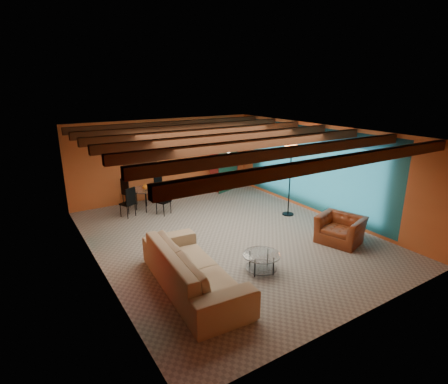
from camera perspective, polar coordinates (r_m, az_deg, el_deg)
room at (r=8.69m, az=0.31°, el=7.50°), size 6.52×8.01×2.71m
sofa at (r=6.95m, az=-5.02°, el=-12.11°), size 1.35×3.03×0.86m
armchair at (r=9.30m, az=18.31°, el=-5.74°), size 1.19×1.28×0.68m
coffee_table at (r=7.62m, az=6.08°, el=-11.30°), size 1.03×1.03×0.41m
dining_table at (r=11.30m, az=-12.57°, el=-0.54°), size 2.35×2.35×0.93m
armoire at (r=13.10m, az=0.03°, el=4.40°), size 1.16×0.85×1.84m
floor_lamp at (r=10.60m, az=10.60°, el=1.79°), size 0.58×0.58×2.13m
ceiling_fan at (r=8.60m, az=0.71°, el=7.39°), size 1.50×1.50×0.44m
painting at (r=11.88m, az=-13.50°, el=6.18°), size 1.05×0.03×0.65m
potted_plant at (r=12.90m, az=0.03°, el=9.38°), size 0.44×0.39×0.45m
vase at (r=11.14m, az=-12.75°, el=2.18°), size 0.20×0.20×0.18m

